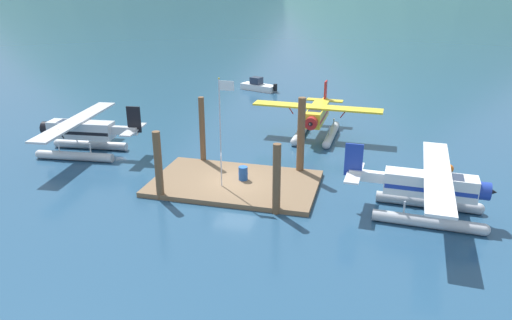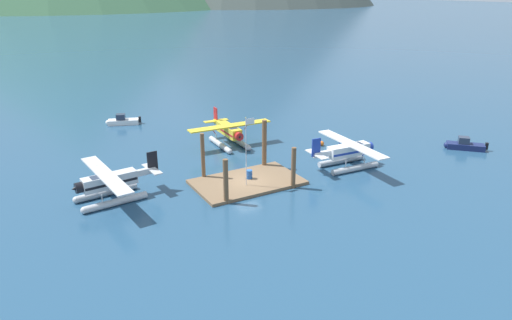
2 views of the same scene
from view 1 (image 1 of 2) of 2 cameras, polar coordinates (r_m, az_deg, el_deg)
ground_plane at (r=30.99m, az=-2.49°, el=-3.00°), size 1200.00×1200.00×0.00m
dock_platform at (r=30.93m, az=-2.50°, el=-2.74°), size 10.42×6.36×0.30m
piling_near_left at (r=28.94m, az=-11.37°, el=-0.68°), size 0.46×0.46×4.20m
piling_near_right at (r=26.66m, az=2.43°, el=-2.28°), size 0.45×0.45×4.10m
piling_far_left at (r=33.96m, az=-6.31°, el=3.39°), size 0.40×0.40×4.81m
piling_far_right at (r=31.96m, az=5.29°, el=2.72°), size 0.50×0.50×5.25m
flagpole at (r=28.80m, az=-4.02°, el=4.52°), size 0.95×0.10×6.75m
fuel_drum at (r=30.91m, az=-1.52°, el=-1.56°), size 0.62×0.62×0.88m
mooring_buoy at (r=35.27m, az=21.68°, el=-0.96°), size 0.61×0.61×0.61m
seaplane_silver_port_fwd at (r=38.02m, az=-19.79°, el=2.85°), size 7.96×10.49×3.84m
seaplane_yellow_bow_right at (r=40.12m, az=7.14°, el=4.85°), size 10.44×7.98×3.84m
seaplane_white_stbd_aft at (r=28.02m, az=19.71°, el=-3.43°), size 7.98×10.46×3.84m
boat_white_open_north at (r=57.17m, az=0.19°, el=8.67°), size 4.68×2.83×1.50m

